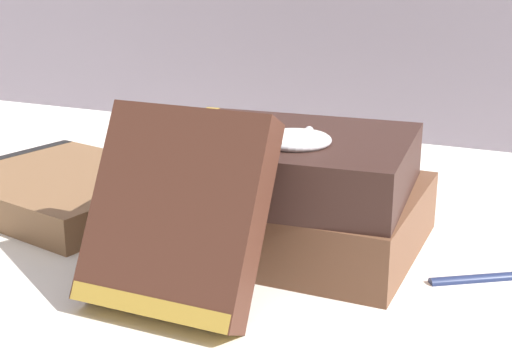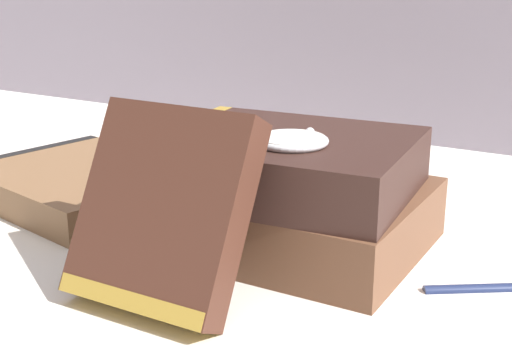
{
  "view_description": "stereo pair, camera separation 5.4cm",
  "coord_description": "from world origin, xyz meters",
  "px_view_note": "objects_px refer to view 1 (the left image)",
  "views": [
    {
      "loc": [
        0.23,
        -0.47,
        0.22
      ],
      "look_at": [
        0.02,
        0.01,
        0.06
      ],
      "focal_mm": 50.0,
      "sensor_mm": 36.0,
      "label": 1
    },
    {
      "loc": [
        0.28,
        -0.45,
        0.22
      ],
      "look_at": [
        0.02,
        0.01,
        0.06
      ],
      "focal_mm": 50.0,
      "sensor_mm": 36.0,
      "label": 2
    }
  ],
  "objects_px": {
    "book_side_left": "(62,188)",
    "pocket_watch": "(297,138)",
    "book_flat_bottom": "(277,212)",
    "book_flat_top": "(278,161)",
    "book_leaning_front": "(175,220)"
  },
  "relations": [
    {
      "from": "book_flat_bottom",
      "to": "book_flat_top",
      "type": "height_order",
      "value": "book_flat_top"
    },
    {
      "from": "pocket_watch",
      "to": "book_leaning_front",
      "type": "bearing_deg",
      "value": -112.08
    },
    {
      "from": "book_flat_bottom",
      "to": "book_leaning_front",
      "type": "xyz_separation_m",
      "value": [
        -0.02,
        -0.13,
        0.04
      ]
    },
    {
      "from": "book_side_left",
      "to": "pocket_watch",
      "type": "xyz_separation_m",
      "value": [
        0.25,
        -0.03,
        0.08
      ]
    },
    {
      "from": "book_leaning_front",
      "to": "book_flat_top",
      "type": "bearing_deg",
      "value": 80.53
    },
    {
      "from": "pocket_watch",
      "to": "book_flat_top",
      "type": "bearing_deg",
      "value": 141.88
    },
    {
      "from": "book_flat_bottom",
      "to": "book_flat_top",
      "type": "xyz_separation_m",
      "value": [
        0.0,
        -0.01,
        0.05
      ]
    },
    {
      "from": "book_flat_top",
      "to": "pocket_watch",
      "type": "distance_m",
      "value": 0.04
    },
    {
      "from": "book_leaning_front",
      "to": "book_flat_bottom",
      "type": "bearing_deg",
      "value": 83.16
    },
    {
      "from": "book_leaning_front",
      "to": "pocket_watch",
      "type": "height_order",
      "value": "book_leaning_front"
    },
    {
      "from": "book_side_left",
      "to": "pocket_watch",
      "type": "relative_size",
      "value": 3.96
    },
    {
      "from": "book_flat_top",
      "to": "book_side_left",
      "type": "distance_m",
      "value": 0.23
    },
    {
      "from": "book_side_left",
      "to": "pocket_watch",
      "type": "distance_m",
      "value": 0.26
    },
    {
      "from": "book_flat_top",
      "to": "book_side_left",
      "type": "xyz_separation_m",
      "value": [
        -0.22,
        0.01,
        -0.06
      ]
    },
    {
      "from": "book_flat_top",
      "to": "pocket_watch",
      "type": "height_order",
      "value": "pocket_watch"
    }
  ]
}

